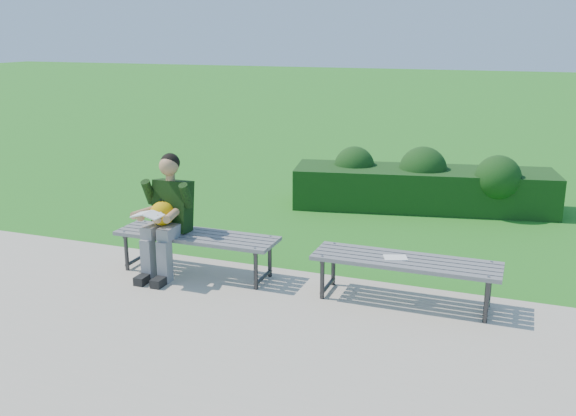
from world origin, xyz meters
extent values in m
plane|color=#387A21|center=(0.00, 0.00, 0.00)|extent=(80.00, 80.00, 0.00)
cube|color=beige|center=(0.00, -1.75, 0.01)|extent=(30.00, 3.50, 0.02)
cube|color=#1A3812|center=(0.69, 3.20, 0.30)|extent=(3.94, 1.67, 0.60)
sphere|color=#1A3812|center=(-0.37, 3.17, 0.57)|extent=(0.73, 0.73, 0.62)
sphere|color=#1A3812|center=(0.67, 3.25, 0.57)|extent=(0.84, 0.84, 0.72)
sphere|color=#1A3812|center=(1.76, 3.10, 0.57)|extent=(0.76, 0.76, 0.65)
cube|color=gray|center=(-1.17, -0.67, 0.45)|extent=(1.80, 0.08, 0.04)
cube|color=gray|center=(-1.17, -0.56, 0.45)|extent=(1.80, 0.08, 0.04)
cube|color=gray|center=(-1.17, -0.46, 0.45)|extent=(1.80, 0.08, 0.04)
cube|color=gray|center=(-1.17, -0.35, 0.45)|extent=(1.80, 0.08, 0.04)
cube|color=gray|center=(-1.17, -0.25, 0.45)|extent=(1.80, 0.08, 0.04)
cylinder|color=#2D2D30|center=(-1.95, -0.65, 0.23)|extent=(0.04, 0.04, 0.41)
cylinder|color=#2D2D30|center=(-1.95, -0.27, 0.23)|extent=(0.04, 0.04, 0.41)
cylinder|color=#2D2D30|center=(-1.95, -0.46, 0.41)|extent=(0.04, 0.42, 0.04)
cylinder|color=#2D2D30|center=(-1.95, -0.46, 0.08)|extent=(0.04, 0.42, 0.04)
cylinder|color=gray|center=(-1.95, -0.67, 0.47)|extent=(0.02, 0.02, 0.01)
cylinder|color=gray|center=(-1.95, -0.25, 0.47)|extent=(0.02, 0.02, 0.01)
cylinder|color=#2D2D30|center=(-0.39, -0.65, 0.23)|extent=(0.04, 0.04, 0.41)
cylinder|color=#2D2D30|center=(-0.39, -0.27, 0.23)|extent=(0.04, 0.04, 0.41)
cylinder|color=#2D2D30|center=(-0.39, -0.46, 0.41)|extent=(0.04, 0.42, 0.04)
cylinder|color=#2D2D30|center=(-0.39, -0.46, 0.08)|extent=(0.04, 0.42, 0.04)
cylinder|color=gray|center=(-0.39, -0.67, 0.47)|extent=(0.02, 0.02, 0.01)
cylinder|color=gray|center=(-0.39, -0.25, 0.47)|extent=(0.02, 0.02, 0.01)
cube|color=gray|center=(1.11, -0.65, 0.45)|extent=(1.80, 0.08, 0.04)
cube|color=gray|center=(1.11, -0.55, 0.45)|extent=(1.80, 0.08, 0.04)
cube|color=gray|center=(1.11, -0.45, 0.45)|extent=(1.80, 0.08, 0.04)
cube|color=gray|center=(1.11, -0.34, 0.45)|extent=(1.80, 0.08, 0.04)
cube|color=gray|center=(1.11, -0.24, 0.45)|extent=(1.80, 0.08, 0.04)
cylinder|color=#2D2D30|center=(0.33, -0.64, 0.23)|extent=(0.04, 0.04, 0.41)
cylinder|color=#2D2D30|center=(0.33, -0.26, 0.23)|extent=(0.04, 0.04, 0.41)
cylinder|color=#2D2D30|center=(0.33, -0.45, 0.41)|extent=(0.04, 0.42, 0.04)
cylinder|color=#2D2D30|center=(0.33, -0.45, 0.08)|extent=(0.04, 0.42, 0.04)
cylinder|color=gray|center=(0.33, -0.65, 0.47)|extent=(0.02, 0.02, 0.01)
cylinder|color=gray|center=(0.33, -0.24, 0.47)|extent=(0.02, 0.02, 0.01)
cylinder|color=#2D2D30|center=(1.89, -0.64, 0.23)|extent=(0.04, 0.04, 0.41)
cylinder|color=#2D2D30|center=(1.89, -0.26, 0.23)|extent=(0.04, 0.04, 0.41)
cylinder|color=#2D2D30|center=(1.89, -0.45, 0.41)|extent=(0.04, 0.42, 0.04)
cylinder|color=#2D2D30|center=(1.89, -0.45, 0.08)|extent=(0.04, 0.42, 0.04)
cylinder|color=gray|center=(1.89, -0.65, 0.47)|extent=(0.02, 0.02, 0.01)
cylinder|color=gray|center=(1.89, -0.24, 0.47)|extent=(0.02, 0.02, 0.01)
cube|color=slate|center=(-1.57, -0.62, 0.54)|extent=(0.14, 0.42, 0.13)
cube|color=slate|center=(-1.37, -0.62, 0.54)|extent=(0.14, 0.42, 0.13)
cube|color=slate|center=(-1.57, -0.80, 0.24)|extent=(0.12, 0.13, 0.45)
cube|color=slate|center=(-1.37, -0.80, 0.24)|extent=(0.12, 0.13, 0.45)
cube|color=black|center=(-1.57, -0.90, 0.07)|extent=(0.11, 0.26, 0.09)
cube|color=black|center=(-1.37, -0.90, 0.07)|extent=(0.11, 0.26, 0.09)
cube|color=black|center=(-1.47, -0.42, 0.75)|extent=(0.40, 0.30, 0.59)
cylinder|color=#B07D55|center=(-1.47, -0.44, 1.07)|extent=(0.10, 0.10, 0.08)
sphere|color=#B07D55|center=(-1.47, -0.46, 1.20)|extent=(0.21, 0.21, 0.21)
sphere|color=black|center=(-1.47, -0.43, 1.23)|extent=(0.21, 0.21, 0.21)
cylinder|color=black|center=(-1.70, -0.52, 0.91)|extent=(0.10, 0.21, 0.30)
cylinder|color=black|center=(-1.24, -0.52, 0.91)|extent=(0.10, 0.21, 0.30)
cylinder|color=#B07D55|center=(-1.64, -0.74, 0.74)|extent=(0.14, 0.31, 0.08)
cylinder|color=#B07D55|center=(-1.30, -0.74, 0.74)|extent=(0.14, 0.31, 0.08)
sphere|color=#B07D55|center=(-1.57, -0.90, 0.74)|extent=(0.09, 0.09, 0.09)
sphere|color=#B07D55|center=(-1.37, -0.90, 0.74)|extent=(0.09, 0.09, 0.09)
sphere|color=#C5CF09|center=(-1.47, -0.64, 0.72)|extent=(0.26, 0.26, 0.26)
cone|color=orange|center=(-1.47, -0.75, 0.71)|extent=(0.08, 0.08, 0.08)
cone|color=black|center=(-1.48, -0.63, 0.85)|extent=(0.03, 0.05, 0.08)
cone|color=black|center=(-1.45, -0.62, 0.85)|extent=(0.03, 0.04, 0.07)
sphere|color=white|center=(-1.51, -0.74, 0.75)|extent=(0.05, 0.05, 0.05)
sphere|color=white|center=(-1.42, -0.74, 0.75)|extent=(0.05, 0.05, 0.05)
cube|color=white|center=(-1.54, -0.92, 0.79)|extent=(0.15, 0.20, 0.05)
cube|color=white|center=(-1.39, -0.92, 0.79)|extent=(0.15, 0.20, 0.05)
cube|color=white|center=(1.01, -0.45, 0.47)|extent=(0.26, 0.23, 0.01)
camera|label=1|loc=(2.09, -6.29, 2.59)|focal=40.00mm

